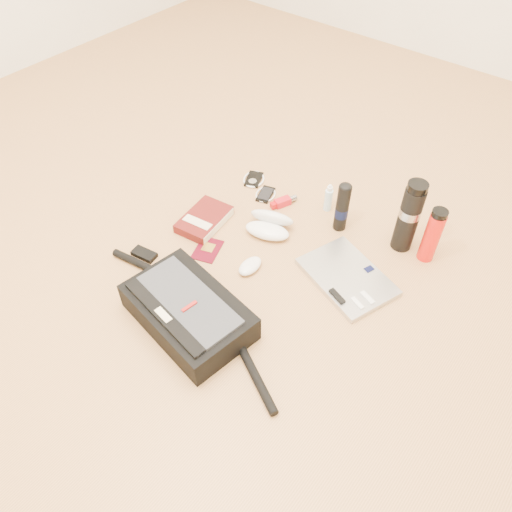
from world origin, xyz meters
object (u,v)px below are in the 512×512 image
thermos_red (432,235)px  book (204,220)px  laptop (347,277)px  thermos_black (409,216)px  messenger_bag (188,311)px

thermos_red → book: bearing=-153.6°
laptop → thermos_black: thermos_black is taller
laptop → thermos_black: size_ratio=1.28×
messenger_bag → laptop: 0.57m
messenger_bag → book: bearing=135.5°
thermos_black → thermos_red: size_ratio=1.30×
book → thermos_red: size_ratio=1.03×
book → thermos_red: thermos_red is taller
book → messenger_bag: bearing=-61.0°
messenger_bag → book: messenger_bag is taller
messenger_bag → laptop: size_ratio=2.25×
laptop → thermos_black: (0.07, 0.27, 0.14)m
messenger_bag → laptop: (0.31, 0.48, -0.04)m
messenger_bag → laptop: messenger_bag is taller
laptop → thermos_red: thermos_red is taller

